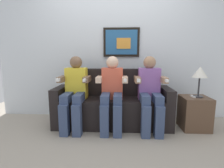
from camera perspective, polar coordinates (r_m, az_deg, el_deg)
name	(u,v)px	position (r m, az deg, el deg)	size (l,w,h in m)	color
ground_plane	(111,133)	(2.62, -0.17, -15.87)	(5.50, 5.50, 0.00)	#9E9384
back_wall_assembly	(114,45)	(3.14, 0.64, 12.75)	(4.23, 0.10, 2.60)	silver
couch	(113,106)	(2.81, 0.18, -7.25)	(1.83, 0.58, 0.90)	black
person_on_left	(75,90)	(2.66, -12.25, -1.87)	(0.46, 0.56, 1.11)	yellow
person_in_middle	(112,90)	(2.58, 0.02, -2.04)	(0.46, 0.56, 1.11)	#D8593F
person_on_right	(150,90)	(2.61, 12.52, -2.11)	(0.46, 0.56, 1.11)	#8C59A5
side_table_right	(194,113)	(2.95, 25.69, -8.63)	(0.40, 0.40, 0.50)	brown
table_lamp	(200,73)	(2.84, 27.21, 3.14)	(0.22, 0.22, 0.46)	#333338
spare_remote_on_table	(193,96)	(2.87, 25.26, -3.72)	(0.04, 0.13, 0.02)	white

